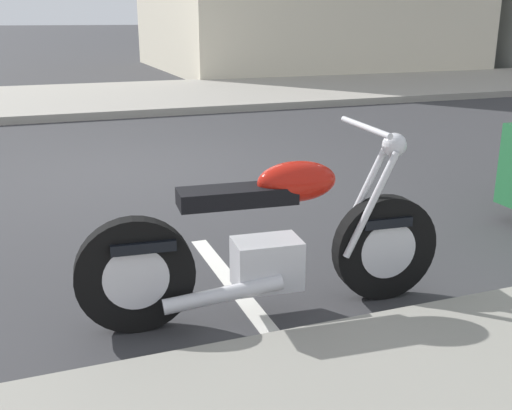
# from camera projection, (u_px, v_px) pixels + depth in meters

# --- Properties ---
(ground_plane) EXTENTS (260.00, 260.00, 0.00)m
(ground_plane) POSITION_uv_depth(u_px,v_px,m) (145.00, 174.00, 6.96)
(ground_plane) COLOR #333335
(parking_stall_stripe) EXTENTS (0.12, 2.20, 0.01)m
(parking_stall_stripe) POSITION_uv_depth(u_px,v_px,m) (243.00, 298.00, 3.88)
(parking_stall_stripe) COLOR silver
(parking_stall_stripe) RESTS_ON ground
(parked_motorcycle) EXTENTS (2.24, 0.62, 1.14)m
(parked_motorcycle) POSITION_uv_depth(u_px,v_px,m) (271.00, 244.00, 3.58)
(parked_motorcycle) COLOR black
(parked_motorcycle) RESTS_ON ground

